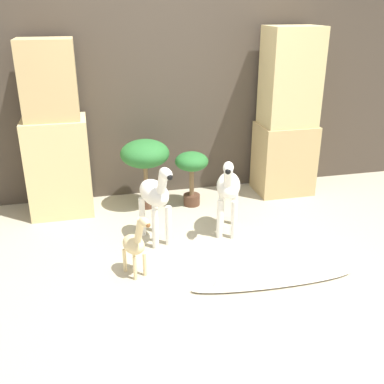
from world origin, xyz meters
The scene contains 10 objects.
ground_plane centered at (0.00, 0.00, 0.00)m, with size 14.00×14.00×0.00m, color #B2A88E.
wall_back centered at (0.00, 1.64, 1.10)m, with size 6.40×0.08×2.20m.
rock_pillar_left centered at (-1.13, 1.32, 0.73)m, with size 0.57×0.44×1.60m.
rock_pillar_right centered at (1.13, 1.32, 0.80)m, with size 0.57×0.44×1.67m.
zebra_right centered at (0.28, 0.55, 0.41)m, with size 0.32×0.51×0.72m.
zebra_left centered at (-0.35, 0.54, 0.41)m, with size 0.30×0.52×0.72m.
giraffe_figurine centered at (-0.58, 0.05, 0.27)m, with size 0.23×0.33×0.52m.
potted_palm_front centered at (-0.34, 1.22, 0.54)m, with size 0.46×0.46×0.68m.
potted_palm_back centered at (0.11, 1.18, 0.40)m, with size 0.32×0.32×0.55m.
surfboard centered at (0.36, -0.28, 0.02)m, with size 1.22×0.21×0.08m.
Camera 1 is at (-0.83, -2.81, 1.87)m, focal length 42.00 mm.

